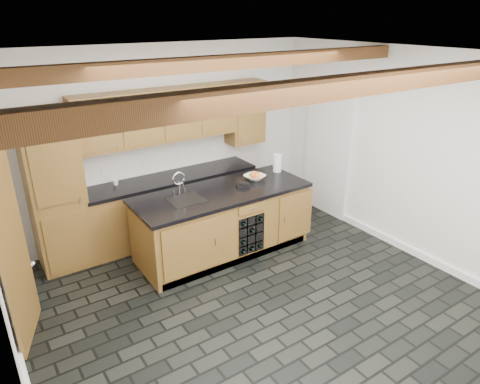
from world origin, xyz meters
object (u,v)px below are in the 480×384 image
(paper_towel, at_px, (277,163))
(kitchen_scale, at_px, (243,185))
(fruit_bowl, at_px, (255,177))
(island, at_px, (223,222))

(paper_towel, bearing_deg, kitchen_scale, -163.65)
(kitchen_scale, distance_m, paper_towel, 0.82)
(kitchen_scale, height_order, paper_towel, paper_towel)
(kitchen_scale, bearing_deg, paper_towel, 36.37)
(fruit_bowl, height_order, paper_towel, paper_towel)
(island, bearing_deg, kitchen_scale, -4.05)
(island, distance_m, paper_towel, 1.27)
(kitchen_scale, distance_m, fruit_bowl, 0.33)
(island, height_order, kitchen_scale, kitchen_scale)
(fruit_bowl, bearing_deg, island, -169.43)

